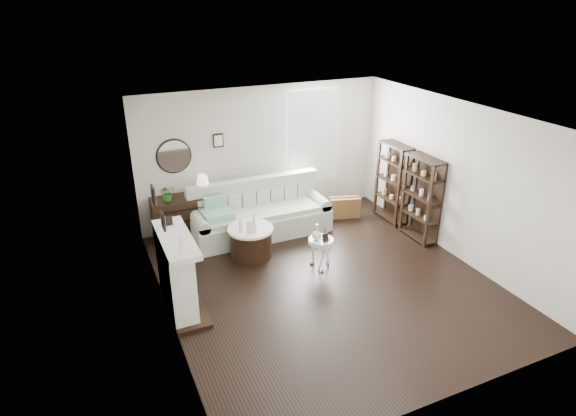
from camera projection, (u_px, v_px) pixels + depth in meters
name	position (u px, v px, depth m)	size (l,w,h in m)	color
room	(297.00, 139.00, 9.69)	(5.50, 5.50, 5.50)	black
fireplace	(177.00, 275.00, 6.99)	(0.50, 1.40, 1.84)	white
shelf_unit_far	(393.00, 183.00, 9.66)	(0.30, 0.80, 1.60)	black
shelf_unit_near	(422.00, 199.00, 8.91)	(0.30, 0.80, 1.60)	black
sofa	(259.00, 216.00, 9.29)	(2.65, 0.92, 1.03)	beige
quilt	(217.00, 214.00, 8.75)	(0.55, 0.45, 0.14)	#27915E
suitcase	(344.00, 207.00, 9.98)	(0.65, 0.22, 0.43)	brown
dresser	(186.00, 217.00, 9.09)	(1.24, 0.53, 0.83)	black
table_lamp	(203.00, 184.00, 8.98)	(0.24, 0.24, 0.38)	beige
potted_plant	(167.00, 193.00, 8.70)	(0.28, 0.24, 0.31)	#27601B
drum_table	(251.00, 242.00, 8.47)	(0.80, 0.80, 0.56)	black
pedestal_table	(321.00, 242.00, 8.06)	(0.43, 0.43, 0.52)	white
eiffel_drum	(254.00, 220.00, 8.39)	(0.12, 0.12, 0.20)	black
bottle_drum	(241.00, 225.00, 8.15)	(0.06, 0.06, 0.27)	silver
card_frame_drum	(251.00, 227.00, 8.12)	(0.17, 0.01, 0.22)	silver
eiffel_ped	(325.00, 232.00, 8.06)	(0.11, 0.11, 0.19)	black
flask_ped	(317.00, 232.00, 7.97)	(0.15, 0.15, 0.29)	silver
card_frame_ped	(325.00, 238.00, 7.92)	(0.12, 0.01, 0.15)	black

